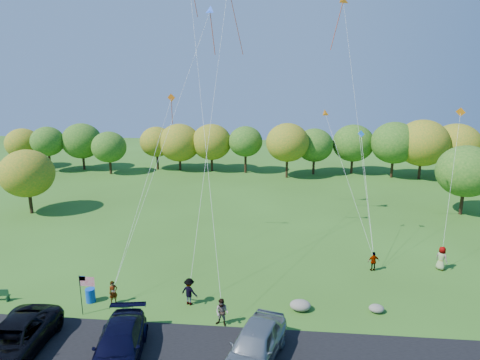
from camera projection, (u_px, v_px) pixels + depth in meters
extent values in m
plane|color=#2C5618|center=(203.00, 317.00, 26.85)|extent=(140.00, 140.00, 0.00)
cube|color=black|center=(189.00, 358.00, 22.99)|extent=(44.00, 6.00, 0.06)
cylinder|color=#352013|center=(27.00, 158.00, 68.13)|extent=(0.36, 0.36, 2.88)
ellipsoid|color=#1A5015|center=(24.00, 138.00, 67.35)|extent=(5.17, 5.17, 4.65)
cylinder|color=#352013|center=(54.00, 161.00, 66.39)|extent=(0.36, 0.36, 2.66)
ellipsoid|color=#1A5015|center=(52.00, 141.00, 65.64)|extent=(5.18, 5.18, 4.66)
cylinder|color=#352013|center=(84.00, 163.00, 64.64)|extent=(0.36, 0.36, 2.62)
ellipsoid|color=#1A5015|center=(82.00, 143.00, 63.88)|extent=(5.27, 5.27, 4.75)
cylinder|color=#352013|center=(117.00, 165.00, 64.03)|extent=(0.36, 0.36, 2.36)
ellipsoid|color=#3C6C1B|center=(115.00, 142.00, 63.16)|extent=(7.01, 7.01, 6.31)
cylinder|color=#352013|center=(146.00, 164.00, 64.97)|extent=(0.36, 0.36, 2.36)
ellipsoid|color=#1A5015|center=(145.00, 144.00, 64.23)|extent=(5.47, 5.47, 4.92)
cylinder|color=#352013|center=(189.00, 163.00, 64.99)|extent=(0.36, 0.36, 2.48)
ellipsoid|color=#1A5015|center=(188.00, 143.00, 64.21)|extent=(5.71, 5.71, 5.14)
cylinder|color=#352013|center=(210.00, 165.00, 62.16)|extent=(0.36, 0.36, 3.03)
ellipsoid|color=#1A5015|center=(210.00, 141.00, 61.26)|extent=(6.36, 6.36, 5.72)
cylinder|color=#352013|center=(247.00, 168.00, 62.03)|extent=(0.36, 0.36, 2.25)
ellipsoid|color=#1A5015|center=(247.00, 147.00, 61.25)|extent=(6.05, 6.05, 5.45)
cylinder|color=#352013|center=(286.00, 167.00, 61.34)|extent=(0.36, 0.36, 2.89)
ellipsoid|color=#3C6C1B|center=(286.00, 144.00, 60.49)|extent=(6.00, 6.00, 5.40)
cylinder|color=#352013|center=(313.00, 169.00, 60.35)|extent=(0.36, 0.36, 2.98)
ellipsoid|color=#3C6C1B|center=(315.00, 145.00, 59.50)|extent=(5.91, 5.91, 5.32)
cylinder|color=#352013|center=(356.00, 168.00, 60.48)|extent=(0.36, 0.36, 3.10)
ellipsoid|color=#1A5015|center=(358.00, 143.00, 59.60)|extent=(6.08, 6.08, 5.47)
cylinder|color=#352013|center=(387.00, 166.00, 61.33)|extent=(0.36, 0.36, 3.14)
ellipsoid|color=#1A5015|center=(389.00, 140.00, 60.37)|extent=(6.85, 6.85, 6.17)
cylinder|color=#352013|center=(419.00, 164.00, 62.62)|extent=(0.36, 0.36, 3.18)
ellipsoid|color=#1A5015|center=(422.00, 138.00, 61.65)|extent=(7.06, 7.06, 6.36)
cylinder|color=#352013|center=(457.00, 170.00, 60.78)|extent=(0.36, 0.36, 2.26)
ellipsoid|color=#3C6C1B|center=(460.00, 149.00, 59.99)|extent=(6.22, 6.22, 5.60)
cylinder|color=#352013|center=(31.00, 202.00, 45.89)|extent=(0.36, 0.36, 2.60)
ellipsoid|color=#3C6C1B|center=(27.00, 173.00, 45.11)|extent=(5.60, 5.60, 5.04)
cylinder|color=#352013|center=(462.00, 202.00, 45.49)|extent=(0.36, 0.36, 2.80)
ellipsoid|color=#1A5015|center=(466.00, 171.00, 44.65)|extent=(6.00, 6.00, 5.40)
imported|color=black|center=(13.00, 340.00, 22.95)|extent=(3.19, 6.56, 1.80)
imported|color=black|center=(119.00, 346.00, 22.54)|extent=(3.40, 6.35, 1.75)
imported|color=#8F9598|center=(255.00, 345.00, 22.42)|extent=(3.78, 6.17, 1.96)
imported|color=#4C4C59|center=(113.00, 292.00, 28.18)|extent=(0.69, 0.68, 1.59)
imported|color=#4C4C59|center=(222.00, 312.00, 25.74)|extent=(0.99, 0.86, 1.74)
imported|color=#4C4C59|center=(189.00, 292.00, 28.06)|extent=(1.35, 1.06, 1.83)
imported|color=#4C4C59|center=(374.00, 261.00, 32.81)|extent=(0.96, 0.54, 1.54)
imported|color=#4C4C59|center=(441.00, 258.00, 32.96)|extent=(1.04, 1.09, 1.88)
cube|color=#173F20|center=(8.00, 298.00, 28.65)|extent=(0.13, 0.40, 0.37)
cylinder|color=#0B3EB3|center=(90.00, 295.00, 28.46)|extent=(0.63, 0.63, 0.94)
cylinder|color=black|center=(81.00, 295.00, 26.75)|extent=(0.05, 0.05, 2.70)
cube|color=red|center=(87.00, 282.00, 26.47)|extent=(0.97, 0.65, 0.02)
cube|color=navy|center=(82.00, 278.00, 26.45)|extent=(0.39, 0.02, 0.30)
ellipsoid|color=gray|center=(300.00, 305.00, 27.51)|extent=(1.35, 1.06, 0.68)
ellipsoid|color=slate|center=(376.00, 308.00, 27.30)|extent=(0.97, 0.80, 0.50)
cone|color=blue|center=(210.00, 10.00, 32.40)|extent=(0.85, 0.56, 0.74)
cone|color=orange|center=(325.00, 113.00, 35.19)|extent=(0.77, 0.61, 0.67)
cone|color=#C5660D|center=(343.00, 0.00, 33.00)|extent=(1.08, 0.87, 0.92)
cube|color=orange|center=(461.00, 112.00, 34.37)|extent=(0.61, 0.55, 0.75)
cube|color=orange|center=(171.00, 98.00, 35.07)|extent=(0.68, 0.20, 0.67)
cube|color=blue|center=(361.00, 134.00, 36.11)|extent=(0.49, 0.43, 0.61)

